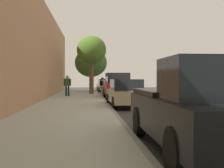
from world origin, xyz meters
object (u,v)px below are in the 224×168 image
Objects in this scene: parked_sedan_tan_mid at (126,93)px; street_tree_mid_block at (92,51)px; bicycle_at_curb at (105,91)px; parked_sedan_silver_nearest at (106,85)px; parked_suv_red_second at (117,85)px; cyclist_with_backpack at (102,84)px; pedestrian_on_phone at (67,84)px; street_tree_near_cyclist at (91,63)px; parked_pickup_black_far at (195,109)px.

parked_sedan_tan_mid is 12.24m from street_tree_mid_block.
street_tree_mid_block reaches higher than parked_sedan_tan_mid.
parked_sedan_silver_nearest is at bearing -94.03° from bicycle_at_curb.
parked_suv_red_second is 2.80× the size of cyclist_with_backpack.
pedestrian_on_phone is at bearing -15.68° from parked_suv_red_second.
street_tree_mid_block is (1.74, -11.62, 3.43)m from parked_sedan_tan_mid.
pedestrian_on_phone is at bearing 52.72° from cyclist_with_backpack.
parked_sedan_tan_mid is at bearing 92.39° from bicycle_at_curb.
parked_sedan_silver_nearest is 2.64× the size of pedestrian_on_phone.
cyclist_with_backpack is 5.03m from pedestrian_on_phone.
parked_sedan_tan_mid is 0.82× the size of street_tree_mid_block.
bicycle_at_curb is at bearing 116.45° from cyclist_with_backpack.
bicycle_at_curb is (0.49, -11.74, -0.37)m from parked_sedan_tan_mid.
pedestrian_on_phone is at bearing 77.38° from street_tree_near_cyclist.
street_tree_near_cyclist is 5.60m from street_tree_mid_block.
bicycle_at_curb is 4.89m from pedestrian_on_phone.
cyclist_with_backpack is 0.31× the size of street_tree_mid_block.
street_tree_mid_block reaches higher than bicycle_at_curb.
parked_sedan_silver_nearest is 6.40m from cyclist_with_backpack.
parked_sedan_tan_mid reaches higher than bicycle_at_curb.
parked_sedan_tan_mid is 11.76m from bicycle_at_curb.
pedestrian_on_phone is (3.05, 4.00, 0.07)m from cyclist_with_backpack.
pedestrian_on_phone is (3.26, 3.58, 0.71)m from bicycle_at_curb.
street_tree_mid_block reaches higher than pedestrian_on_phone.
parked_suv_red_second is at bearing 164.32° from pedestrian_on_phone.
bicycle_at_curb is 0.25× the size of street_tree_mid_block.
street_tree_mid_block is at bearing -81.48° from parked_sedan_tan_mid.
parked_sedan_silver_nearest is 0.84× the size of parked_pickup_black_far.
parked_suv_red_second reaches higher than parked_pickup_black_far.
parked_sedan_silver_nearest is at bearing -88.90° from parked_suv_red_second.
parked_sedan_silver_nearest is 0.93× the size of street_tree_near_cyclist.
parked_pickup_black_far is (-0.19, 9.91, 0.15)m from parked_sedan_tan_mid.
parked_sedan_silver_nearest is 6.81m from bicycle_at_curb.
parked_sedan_silver_nearest is at bearing -89.96° from parked_sedan_tan_mid.
parked_suv_red_second is 0.97× the size of street_tree_near_cyclist.
parked_sedan_silver_nearest is 28.44m from parked_pickup_black_far.
bicycle_at_curb is 0.80m from cyclist_with_backpack.
parked_pickup_black_far is at bearing 92.33° from cyclist_with_backpack.
pedestrian_on_phone is (2.01, 3.45, -3.09)m from street_tree_mid_block.
parked_suv_red_second reaches higher than pedestrian_on_phone.
parked_sedan_silver_nearest is 11.48m from parked_suv_red_second.
parked_suv_red_second is 3.53× the size of bicycle_at_curb.
parked_suv_red_second reaches higher than parked_sedan_silver_nearest.
parked_suv_red_second is 4.78m from bicycle_at_curb.
pedestrian_on_phone is (3.74, 10.36, 0.34)m from parked_sedan_silver_nearest.
bicycle_at_curb is 4.01m from street_tree_mid_block.
parked_sedan_silver_nearest is 3.36× the size of bicycle_at_curb.
street_tree_near_cyclist reaches higher than parked_sedan_tan_mid.
parked_sedan_silver_nearest is 3.40m from street_tree_near_cyclist.
street_tree_mid_block is (1.93, -21.53, 3.28)m from parked_pickup_black_far.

